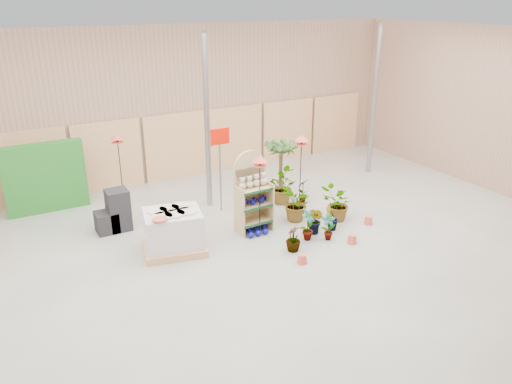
% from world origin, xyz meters
% --- Properties ---
extents(room, '(15.20, 12.10, 4.70)m').
position_xyz_m(room, '(0.00, 0.91, 2.21)').
color(room, gray).
rests_on(room, ground).
extents(display_shelf, '(0.84, 0.55, 1.95)m').
position_xyz_m(display_shelf, '(0.26, 1.66, 0.89)').
color(display_shelf, tan).
rests_on(display_shelf, ground).
extents(teddy_bears, '(0.72, 0.19, 0.31)m').
position_xyz_m(teddy_bears, '(0.29, 1.57, 1.23)').
color(teddy_bears, beige).
rests_on(teddy_bears, display_shelf).
extents(gazing_balls_shelf, '(0.71, 0.24, 0.14)m').
position_xyz_m(gazing_balls_shelf, '(0.26, 1.55, 0.77)').
color(gazing_balls_shelf, '#0A0C76').
rests_on(gazing_balls_shelf, display_shelf).
extents(gazing_balls_floor, '(0.63, 0.39, 0.15)m').
position_xyz_m(gazing_balls_floor, '(0.26, 1.35, 0.07)').
color(gazing_balls_floor, '#0A0C76').
rests_on(gazing_balls_floor, ground).
extents(pallet_stack, '(1.52, 1.35, 0.97)m').
position_xyz_m(pallet_stack, '(-1.74, 1.51, 0.47)').
color(pallet_stack, tan).
rests_on(pallet_stack, ground).
extents(charcoal_planters, '(0.80, 0.50, 1.00)m').
position_xyz_m(charcoal_planters, '(-2.59, 3.18, 0.42)').
color(charcoal_planters, black).
rests_on(charcoal_planters, ground).
extents(trellis_stock, '(2.00, 0.30, 1.80)m').
position_xyz_m(trellis_stock, '(-3.80, 5.20, 0.90)').
color(trellis_stock, '#227122').
rests_on(trellis_stock, ground).
extents(offer_sign, '(0.50, 0.08, 2.20)m').
position_xyz_m(offer_sign, '(0.10, 2.98, 1.57)').
color(offer_sign, gray).
rests_on(offer_sign, ground).
extents(bird_table_front, '(0.34, 0.34, 1.93)m').
position_xyz_m(bird_table_front, '(0.31, 1.33, 1.79)').
color(bird_table_front, black).
rests_on(bird_table_front, ground).
extents(bird_table_right, '(0.34, 0.34, 2.07)m').
position_xyz_m(bird_table_right, '(1.80, 1.90, 1.92)').
color(bird_table_right, black).
rests_on(bird_table_right, ground).
extents(bird_table_back, '(0.34, 0.34, 1.97)m').
position_xyz_m(bird_table_back, '(-2.01, 4.63, 1.83)').
color(bird_table_back, black).
rests_on(bird_table_back, ground).
extents(palm, '(0.70, 0.70, 1.65)m').
position_xyz_m(palm, '(2.00, 3.16, 1.40)').
color(palm, brown).
rests_on(palm, ground).
extents(potted_plant_0, '(0.49, 0.43, 0.77)m').
position_xyz_m(potted_plant_0, '(1.10, 0.52, 0.38)').
color(potted_plant_0, '#2C5020').
rests_on(potted_plant_0, ground).
extents(potted_plant_1, '(0.37, 0.43, 0.69)m').
position_xyz_m(potted_plant_1, '(1.44, 0.69, 0.34)').
color(potted_plant_1, '#2C5020').
rests_on(potted_plant_1, ground).
extents(potted_plant_2, '(1.00, 1.05, 0.90)m').
position_xyz_m(potted_plant_2, '(1.45, 1.52, 0.45)').
color(potted_plant_2, '#2C5020').
rests_on(potted_plant_2, ground).
extents(potted_plant_4, '(0.44, 0.36, 0.71)m').
position_xyz_m(potted_plant_4, '(2.26, 2.42, 0.35)').
color(potted_plant_4, '#2C5020').
rests_on(potted_plant_4, ground).
extents(potted_plant_5, '(0.41, 0.34, 0.68)m').
position_xyz_m(potted_plant_5, '(0.85, 2.15, 0.34)').
color(potted_plant_5, '#2C5020').
rests_on(potted_plant_5, ground).
extents(potted_plant_6, '(0.91, 0.99, 0.93)m').
position_xyz_m(potted_plant_6, '(1.73, 2.73, 0.47)').
color(potted_plant_6, '#2C5020').
rests_on(potted_plant_6, ground).
extents(potted_plant_7, '(0.45, 0.45, 0.59)m').
position_xyz_m(potted_plant_7, '(0.53, 0.25, 0.29)').
color(potted_plant_7, '#2C5020').
rests_on(potted_plant_7, ground).
extents(potted_plant_8, '(0.39, 0.33, 0.63)m').
position_xyz_m(potted_plant_8, '(1.52, 0.31, 0.31)').
color(potted_plant_8, '#2C5020').
rests_on(potted_plant_8, ground).
extents(potted_plant_9, '(0.33, 0.27, 0.61)m').
position_xyz_m(potted_plant_9, '(1.89, 0.68, 0.30)').
color(potted_plant_9, '#2C5020').
rests_on(potted_plant_9, ground).
extents(potted_plant_10, '(0.83, 0.73, 0.87)m').
position_xyz_m(potted_plant_10, '(2.35, 1.05, 0.44)').
color(potted_plant_10, '#2C5020').
rests_on(potted_plant_10, ground).
extents(potted_plant_11, '(0.48, 0.48, 0.65)m').
position_xyz_m(potted_plant_11, '(1.22, 2.85, 0.33)').
color(potted_plant_11, '#2C5020').
rests_on(potted_plant_11, ground).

